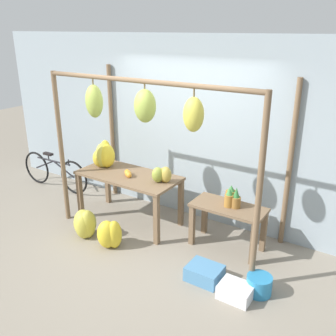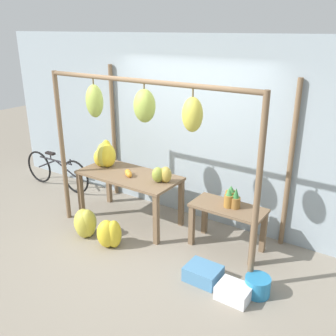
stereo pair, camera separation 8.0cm
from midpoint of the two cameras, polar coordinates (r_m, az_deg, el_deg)
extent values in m
plane|color=gray|center=(5.25, -4.85, -12.58)|extent=(20.00, 20.00, 0.00)
cube|color=#99A8B2|center=(5.74, 3.26, 5.77)|extent=(8.00, 0.08, 2.80)
cylinder|color=brown|center=(5.85, -16.33, 2.70)|extent=(0.07, 0.07, 2.30)
cylinder|color=brown|center=(4.15, 13.12, -4.39)|extent=(0.07, 0.07, 2.30)
cylinder|color=brown|center=(6.61, -8.87, 5.34)|extent=(0.07, 0.07, 2.30)
cylinder|color=brown|center=(5.17, 17.62, 0.24)|extent=(0.07, 0.07, 2.30)
cylinder|color=brown|center=(4.55, -4.55, 13.06)|extent=(3.08, 0.06, 0.06)
cylinder|color=brown|center=(5.08, -11.84, 12.75)|extent=(0.02, 0.02, 0.07)
ellipsoid|color=#9EB247|center=(5.12, -11.63, 9.93)|extent=(0.24, 0.22, 0.44)
cylinder|color=brown|center=(4.54, -4.11, 12.29)|extent=(0.02, 0.02, 0.06)
ellipsoid|color=#9EB247|center=(4.58, -4.03, 9.41)|extent=(0.28, 0.25, 0.41)
cylinder|color=brown|center=(4.17, 3.43, 11.37)|extent=(0.02, 0.02, 0.09)
ellipsoid|color=gold|center=(4.22, 3.36, 8.13)|extent=(0.24, 0.22, 0.40)
cube|color=brown|center=(5.70, -6.45, -1.16)|extent=(1.58, 0.75, 0.04)
cube|color=brown|center=(6.11, -13.62, -4.11)|extent=(0.07, 0.07, 0.75)
cube|color=brown|center=(5.22, -2.20, -7.94)|extent=(0.07, 0.07, 0.75)
cube|color=brown|center=(6.52, -9.54, -2.15)|extent=(0.07, 0.07, 0.75)
cube|color=brown|center=(5.70, 1.57, -5.33)|extent=(0.07, 0.07, 0.75)
cube|color=brown|center=(5.09, 8.77, -5.96)|extent=(0.99, 0.48, 0.04)
cube|color=brown|center=(5.27, 3.24, -8.66)|extent=(0.07, 0.07, 0.59)
cube|color=brown|center=(4.95, 12.42, -11.25)|extent=(0.07, 0.07, 0.59)
cube|color=brown|center=(5.56, 5.20, -7.05)|extent=(0.07, 0.07, 0.59)
cube|color=brown|center=(5.26, 13.93, -9.35)|extent=(0.07, 0.07, 0.59)
ellipsoid|color=yellow|center=(5.96, -9.77, 1.87)|extent=(0.34, 0.32, 0.39)
ellipsoid|color=yellow|center=(6.02, -9.85, 2.24)|extent=(0.27, 0.27, 0.43)
ellipsoid|color=yellow|center=(6.06, -10.20, 1.85)|extent=(0.30, 0.31, 0.33)
ellipsoid|color=gold|center=(6.02, -10.68, 1.50)|extent=(0.30, 0.31, 0.29)
ellipsoid|color=gold|center=(5.97, -10.32, 1.91)|extent=(0.21, 0.24, 0.40)
sphere|color=orange|center=(5.55, -6.36, -1.11)|extent=(0.08, 0.08, 0.08)
sphere|color=orange|center=(5.59, -6.51, -0.85)|extent=(0.10, 0.10, 0.10)
sphere|color=orange|center=(5.56, -6.44, -1.04)|extent=(0.08, 0.08, 0.08)
sphere|color=orange|center=(5.66, -6.64, -0.62)|extent=(0.08, 0.08, 0.08)
cylinder|color=olive|center=(5.03, 9.84, -5.17)|extent=(0.13, 0.13, 0.15)
cone|color=#337538|center=(4.97, 9.94, -3.69)|extent=(0.09, 0.09, 0.14)
cylinder|color=#A3702D|center=(5.12, 9.09, -4.43)|extent=(0.15, 0.15, 0.18)
cone|color=#428442|center=(5.07, 9.17, -3.06)|extent=(0.10, 0.10, 0.08)
cylinder|color=#A3702D|center=(5.04, 8.82, -4.93)|extent=(0.13, 0.13, 0.17)
cone|color=#428442|center=(4.98, 8.91, -3.57)|extent=(0.09, 0.09, 0.09)
ellipsoid|color=gold|center=(5.57, -12.55, -8.34)|extent=(0.23, 0.26, 0.43)
ellipsoid|color=#9EB247|center=(5.66, -12.50, -8.17)|extent=(0.29, 0.31, 0.38)
ellipsoid|color=gold|center=(5.64, -13.19, -8.15)|extent=(0.31, 0.33, 0.42)
ellipsoid|color=gold|center=(5.58, -13.10, -8.57)|extent=(0.34, 0.34, 0.40)
ellipsoid|color=yellow|center=(5.27, -8.61, -9.99)|extent=(0.23, 0.25, 0.41)
ellipsoid|color=#9EB247|center=(5.39, -9.13, -10.02)|extent=(0.24, 0.25, 0.29)
ellipsoid|color=yellow|center=(5.29, -9.70, -9.93)|extent=(0.37, 0.36, 0.41)
cube|color=#4C84B2|center=(4.71, 5.08, -15.66)|extent=(0.41, 0.33, 0.18)
cylinder|color=teal|center=(4.59, 13.20, -16.96)|extent=(0.29, 0.29, 0.22)
torus|color=black|center=(7.70, -19.63, 0.06)|extent=(0.64, 0.06, 0.64)
torus|color=black|center=(7.00, -14.47, -1.41)|extent=(0.64, 0.06, 0.64)
cylinder|color=black|center=(7.27, -17.36, 1.01)|extent=(0.84, 0.06, 0.03)
cylinder|color=black|center=(7.49, -18.53, 0.52)|extent=(0.50, 0.04, 0.25)
cylinder|color=black|center=(7.13, -15.94, -0.18)|extent=(0.50, 0.04, 0.25)
cylinder|color=black|center=(7.34, -18.04, 1.54)|extent=(0.02, 0.02, 0.10)
cube|color=black|center=(7.32, -18.10, 2.06)|extent=(0.20, 0.09, 0.04)
cylinder|color=black|center=(6.98, -15.24, 0.85)|extent=(0.02, 0.02, 0.10)
ellipsoid|color=#B2993D|center=(5.32, -0.75, -1.02)|extent=(0.20, 0.18, 0.24)
ellipsoid|color=gold|center=(5.34, -1.06, -1.03)|extent=(0.18, 0.17, 0.22)
ellipsoid|color=#93A33D|center=(5.33, -1.98, -1.04)|extent=(0.23, 0.23, 0.23)
cube|color=silver|center=(4.50, 9.76, -18.04)|extent=(0.37, 0.30, 0.17)
camera|label=1|loc=(0.04, -90.44, -0.17)|focal=40.00mm
camera|label=2|loc=(0.04, 89.56, 0.17)|focal=40.00mm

